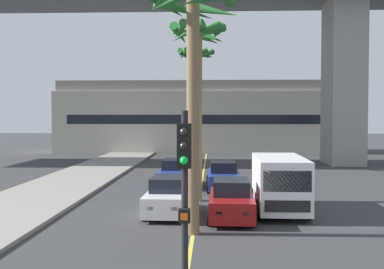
{
  "coord_description": "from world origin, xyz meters",
  "views": [
    {
      "loc": [
        0.68,
        -1.7,
        4.11
      ],
      "look_at": [
        0.0,
        14.0,
        3.5
      ],
      "focal_mm": 44.91,
      "sensor_mm": 36.0,
      "label": 1
    }
  ],
  "objects_px": {
    "car_queue_front": "(175,174)",
    "palm_tree_near_median": "(196,74)",
    "palm_tree_mid_median": "(198,62)",
    "delivery_van": "(279,182)",
    "palm_tree_far_median": "(192,41)",
    "car_queue_third": "(169,197)",
    "traffic_light_median_near": "(185,197)",
    "car_queue_second": "(231,201)",
    "car_queue_fourth": "(223,177)"
  },
  "relations": [
    {
      "from": "delivery_van",
      "to": "palm_tree_far_median",
      "type": "height_order",
      "value": "palm_tree_far_median"
    },
    {
      "from": "car_queue_second",
      "to": "car_queue_front",
      "type": "bearing_deg",
      "value": 108.24
    },
    {
      "from": "delivery_van",
      "to": "palm_tree_mid_median",
      "type": "relative_size",
      "value": 0.61
    },
    {
      "from": "palm_tree_far_median",
      "to": "car_queue_front",
      "type": "bearing_deg",
      "value": 97.36
    },
    {
      "from": "car_queue_front",
      "to": "car_queue_third",
      "type": "xyz_separation_m",
      "value": [
        0.35,
        -8.09,
        0.0
      ]
    },
    {
      "from": "car_queue_third",
      "to": "traffic_light_median_near",
      "type": "height_order",
      "value": "traffic_light_median_near"
    },
    {
      "from": "car_queue_front",
      "to": "car_queue_second",
      "type": "height_order",
      "value": "same"
    },
    {
      "from": "traffic_light_median_near",
      "to": "palm_tree_mid_median",
      "type": "relative_size",
      "value": 0.49
    },
    {
      "from": "car_queue_front",
      "to": "car_queue_third",
      "type": "distance_m",
      "value": 8.09
    },
    {
      "from": "palm_tree_far_median",
      "to": "traffic_light_median_near",
      "type": "bearing_deg",
      "value": -88.41
    },
    {
      "from": "palm_tree_mid_median",
      "to": "car_queue_front",
      "type": "bearing_deg",
      "value": 106.58
    },
    {
      "from": "car_queue_third",
      "to": "car_queue_fourth",
      "type": "xyz_separation_m",
      "value": [
        2.42,
        6.75,
        0.0
      ]
    },
    {
      "from": "palm_tree_near_median",
      "to": "delivery_van",
      "type": "bearing_deg",
      "value": -75.94
    },
    {
      "from": "car_queue_third",
      "to": "palm_tree_near_median",
      "type": "distance_m",
      "value": 18.54
    },
    {
      "from": "delivery_van",
      "to": "palm_tree_far_median",
      "type": "distance_m",
      "value": 7.6
    },
    {
      "from": "car_queue_front",
      "to": "car_queue_second",
      "type": "relative_size",
      "value": 1.01
    },
    {
      "from": "traffic_light_median_near",
      "to": "palm_tree_far_median",
      "type": "distance_m",
      "value": 9.21
    },
    {
      "from": "car_queue_fourth",
      "to": "palm_tree_far_median",
      "type": "bearing_deg",
      "value": -97.33
    },
    {
      "from": "car_queue_front",
      "to": "palm_tree_mid_median",
      "type": "height_order",
      "value": "palm_tree_mid_median"
    },
    {
      "from": "car_queue_second",
      "to": "car_queue_third",
      "type": "distance_m",
      "value": 2.7
    },
    {
      "from": "car_queue_front",
      "to": "palm_tree_far_median",
      "type": "height_order",
      "value": "palm_tree_far_median"
    },
    {
      "from": "car_queue_second",
      "to": "palm_tree_mid_median",
      "type": "distance_m",
      "value": 7.31
    },
    {
      "from": "delivery_van",
      "to": "traffic_light_median_near",
      "type": "height_order",
      "value": "traffic_light_median_near"
    },
    {
      "from": "car_queue_fourth",
      "to": "palm_tree_far_median",
      "type": "height_order",
      "value": "palm_tree_far_median"
    },
    {
      "from": "palm_tree_mid_median",
      "to": "palm_tree_far_median",
      "type": "xyz_separation_m",
      "value": [
        0.02,
        -6.53,
        0.01
      ]
    },
    {
      "from": "palm_tree_far_median",
      "to": "car_queue_third",
      "type": "bearing_deg",
      "value": 108.65
    },
    {
      "from": "car_queue_front",
      "to": "palm_tree_mid_median",
      "type": "xyz_separation_m",
      "value": [
        1.46,
        -4.89,
        5.94
      ]
    },
    {
      "from": "car_queue_fourth",
      "to": "palm_tree_mid_median",
      "type": "relative_size",
      "value": 0.48
    },
    {
      "from": "car_queue_front",
      "to": "palm_tree_near_median",
      "type": "bearing_deg",
      "value": 84.7
    },
    {
      "from": "car_queue_second",
      "to": "car_queue_third",
      "type": "xyz_separation_m",
      "value": [
        -2.58,
        0.8,
        0.0
      ]
    },
    {
      "from": "car_queue_second",
      "to": "palm_tree_near_median",
      "type": "xyz_separation_m",
      "value": [
        -2.07,
        18.13,
        6.6
      ]
    },
    {
      "from": "car_queue_second",
      "to": "palm_tree_mid_median",
      "type": "bearing_deg",
      "value": 110.24
    },
    {
      "from": "car_queue_fourth",
      "to": "delivery_van",
      "type": "distance_m",
      "value": 6.49
    },
    {
      "from": "car_queue_third",
      "to": "delivery_van",
      "type": "distance_m",
      "value": 4.76
    },
    {
      "from": "palm_tree_mid_median",
      "to": "palm_tree_far_median",
      "type": "relative_size",
      "value": 1.01
    },
    {
      "from": "car_queue_fourth",
      "to": "palm_tree_mid_median",
      "type": "xyz_separation_m",
      "value": [
        -1.31,
        -3.56,
        5.94
      ]
    },
    {
      "from": "car_queue_second",
      "to": "delivery_van",
      "type": "xyz_separation_m",
      "value": [
        2.09,
        1.49,
        0.57
      ]
    },
    {
      "from": "car_queue_second",
      "to": "delivery_van",
      "type": "height_order",
      "value": "delivery_van"
    },
    {
      "from": "traffic_light_median_near",
      "to": "palm_tree_far_median",
      "type": "xyz_separation_m",
      "value": [
        -0.23,
        8.32,
        3.95
      ]
    },
    {
      "from": "palm_tree_near_median",
      "to": "car_queue_front",
      "type": "bearing_deg",
      "value": -95.3
    },
    {
      "from": "delivery_van",
      "to": "palm_tree_far_median",
      "type": "relative_size",
      "value": 0.62
    },
    {
      "from": "car_queue_front",
      "to": "car_queue_fourth",
      "type": "bearing_deg",
      "value": -25.73
    },
    {
      "from": "traffic_light_median_near",
      "to": "palm_tree_mid_median",
      "type": "distance_m",
      "value": 15.36
    },
    {
      "from": "car_queue_fourth",
      "to": "traffic_light_median_near",
      "type": "height_order",
      "value": "traffic_light_median_near"
    },
    {
      "from": "car_queue_second",
      "to": "palm_tree_mid_median",
      "type": "height_order",
      "value": "palm_tree_mid_median"
    },
    {
      "from": "car_queue_front",
      "to": "car_queue_third",
      "type": "height_order",
      "value": "same"
    },
    {
      "from": "car_queue_second",
      "to": "delivery_van",
      "type": "relative_size",
      "value": 0.78
    },
    {
      "from": "palm_tree_mid_median",
      "to": "palm_tree_near_median",
      "type": "bearing_deg",
      "value": 92.43
    },
    {
      "from": "delivery_van",
      "to": "palm_tree_near_median",
      "type": "bearing_deg",
      "value": 104.06
    },
    {
      "from": "car_queue_front",
      "to": "palm_tree_far_median",
      "type": "distance_m",
      "value": 12.96
    }
  ]
}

